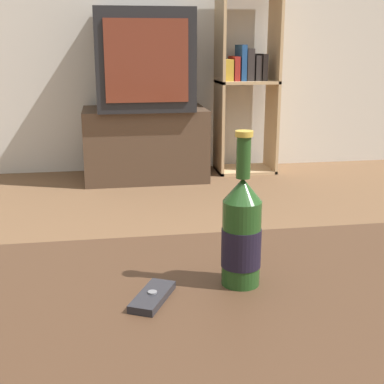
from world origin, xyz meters
TOP-DOWN VIEW (x-y plane):
  - coffee_table at (0.00, 0.00)m, footprint 1.12×0.64m
  - tv_stand at (0.10, 2.71)m, footprint 0.81×0.48m
  - television at (0.10, 2.71)m, footprint 0.62×0.57m
  - bookshelf at (0.82, 2.81)m, footprint 0.41×0.30m
  - beer_bottle at (0.08, 0.03)m, footprint 0.07×0.07m
  - cell_phone at (-0.09, -0.01)m, footprint 0.10×0.13m

SIDE VIEW (x-z plane):
  - tv_stand at x=0.10m, z-range 0.00..0.48m
  - coffee_table at x=0.00m, z-range 0.16..0.62m
  - cell_phone at x=-0.09m, z-range 0.46..0.48m
  - beer_bottle at x=0.08m, z-range 0.42..0.71m
  - bookshelf at x=0.82m, z-range 0.03..1.31m
  - television at x=0.10m, z-range 0.48..1.11m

